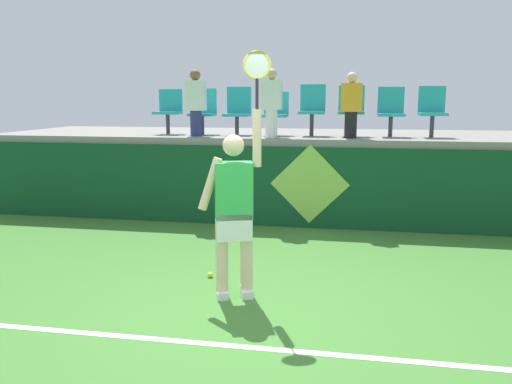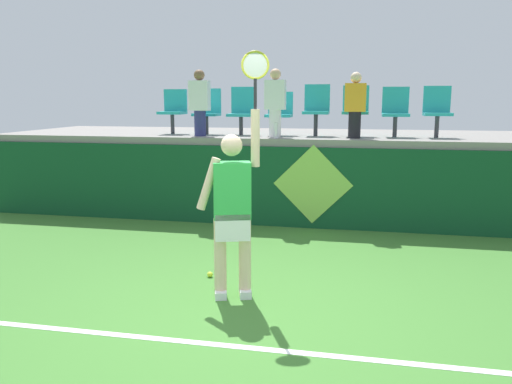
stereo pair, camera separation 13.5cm
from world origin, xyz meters
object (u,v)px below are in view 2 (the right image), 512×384
object	(u,v)px
tennis_ball	(210,274)
stadium_chair_0	(174,109)
stadium_chair_4	(316,107)
stadium_chair_6	(395,110)
spectator_1	(275,102)
stadium_chair_3	(279,112)
stadium_chair_2	(242,109)
stadium_chair_7	(437,109)
tennis_player	(233,207)
stadium_chair_5	(355,108)
stadium_chair_1	(208,110)
water_bottle	(276,130)
spectator_0	(355,104)
spectator_2	(200,102)

from	to	relation	value
tennis_ball	stadium_chair_0	world-z (taller)	stadium_chair_0
stadium_chair_4	stadium_chair_6	distance (m)	1.33
stadium_chair_4	spectator_1	world-z (taller)	spectator_1
tennis_ball	stadium_chair_3	xyz separation A→B (m)	(0.26, 3.48, 1.81)
stadium_chair_2	stadium_chair_4	distance (m)	1.32
stadium_chair_2	stadium_chair_7	world-z (taller)	same
tennis_player	stadium_chair_0	xyz separation A→B (m)	(-2.12, 3.99, 0.92)
stadium_chair_2	stadium_chair_6	world-z (taller)	stadium_chair_2
stadium_chair_4	stadium_chair_5	world-z (taller)	stadium_chair_4
stadium_chair_4	stadium_chair_5	size ratio (longest dim) A/B	1.03
stadium_chair_1	water_bottle	bearing A→B (deg)	-27.68
spectator_0	stadium_chair_6	bearing A→B (deg)	33.97
spectator_2	stadium_chair_7	bearing A→B (deg)	6.55
water_bottle	stadium_chair_1	xyz separation A→B (m)	(-1.37, 0.72, 0.31)
tennis_player	stadium_chair_1	distance (m)	4.35
stadium_chair_2	stadium_chair_3	world-z (taller)	stadium_chair_2
tennis_ball	spectator_1	distance (m)	3.63
tennis_ball	stadium_chair_4	distance (m)	4.07
stadium_chair_4	stadium_chair_0	bearing A→B (deg)	-179.87
stadium_chair_3	stadium_chair_5	world-z (taller)	stadium_chair_5
spectator_0	spectator_2	distance (m)	2.63
stadium_chair_6	stadium_chair_7	bearing A→B (deg)	-0.06
tennis_player	stadium_chair_6	world-z (taller)	tennis_player
stadium_chair_1	stadium_chair_5	xyz separation A→B (m)	(2.63, -0.00, 0.04)
spectator_0	stadium_chair_7	bearing A→B (deg)	18.50
tennis_ball	stadium_chair_2	xyz separation A→B (m)	(-0.42, 3.49, 1.85)
stadium_chair_1	stadium_chair_3	distance (m)	1.32
stadium_chair_5	spectator_0	bearing A→B (deg)	-90.00
tennis_ball	stadium_chair_6	bearing A→B (deg)	57.41
tennis_player	stadium_chair_5	distance (m)	4.26
water_bottle	spectator_1	world-z (taller)	spectator_1
stadium_chair_5	tennis_ball	bearing A→B (deg)	-114.22
stadium_chair_6	spectator_1	distance (m)	2.03
tennis_player	tennis_ball	size ratio (longest dim) A/B	38.43
tennis_player	stadium_chair_2	world-z (taller)	tennis_player
stadium_chair_4	stadium_chair_6	bearing A→B (deg)	-0.05
water_bottle	spectator_1	size ratio (longest dim) A/B	0.23
stadium_chair_6	spectator_0	bearing A→B (deg)	-146.03
water_bottle	stadium_chair_2	xyz separation A→B (m)	(-0.73, 0.72, 0.32)
stadium_chair_7	stadium_chair_1	bearing A→B (deg)	179.99
stadium_chair_1	stadium_chair_7	size ratio (longest dim) A/B	0.97
water_bottle	stadium_chair_6	xyz separation A→B (m)	(1.91, 0.72, 0.33)
stadium_chair_0	stadium_chair_2	distance (m)	1.29
stadium_chair_6	tennis_player	bearing A→B (deg)	-114.44
stadium_chair_2	stadium_chair_3	bearing A→B (deg)	-0.73
tennis_ball	spectator_2	world-z (taller)	spectator_2
stadium_chair_1	stadium_chair_3	size ratio (longest dim) A/B	1.08
water_bottle	stadium_chair_0	xyz separation A→B (m)	(-2.02, 0.72, 0.32)
stadium_chair_2	stadium_chair_0	bearing A→B (deg)	-179.64
stadium_chair_1	tennis_ball	bearing A→B (deg)	-73.09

